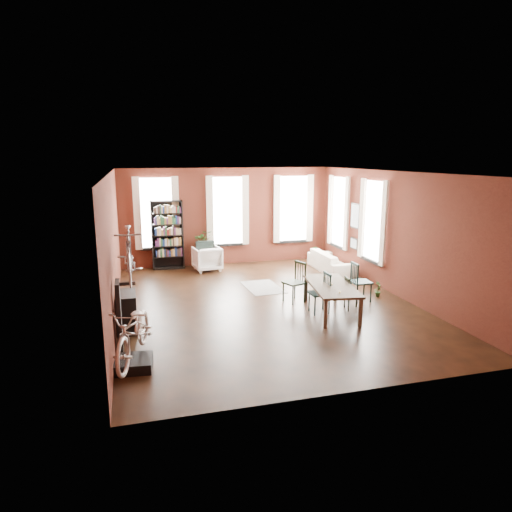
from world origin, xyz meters
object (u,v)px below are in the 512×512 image
object	(u,v)px
dining_chair_d	(361,282)
bike_trainer	(134,364)
bookshelf	(168,235)
dining_chair_c	(353,293)
plant_stand	(203,258)
white_armchair	(207,257)
cream_sofa	(332,258)
bicycle_floor	(133,306)
console_table	(127,312)
dining_table	(331,299)
dining_chair_b	(294,282)
dining_chair_a	(319,293)

from	to	relation	value
dining_chair_d	bike_trainer	size ratio (longest dim) A/B	1.57
bookshelf	bike_trainer	bearing A→B (deg)	-99.42
bike_trainer	dining_chair_c	bearing A→B (deg)	19.91
plant_stand	bike_trainer	bearing A→B (deg)	-107.92
dining_chair_d	white_armchair	distance (m)	5.23
dining_chair_d	cream_sofa	world-z (taller)	dining_chair_d
plant_stand	white_armchair	bearing A→B (deg)	-84.91
dining_chair_d	bicycle_floor	world-z (taller)	bicycle_floor
plant_stand	console_table	bearing A→B (deg)	-114.76
bookshelf	white_armchair	xyz separation A→B (m)	(1.16, -0.58, -0.68)
dining_table	bicycle_floor	xyz separation A→B (m)	(-4.41, -1.74, 0.79)
dining_chair_b	plant_stand	size ratio (longest dim) A/B	1.86
white_armchair	dining_chair_a	bearing A→B (deg)	104.43
dining_chair_b	dining_table	bearing A→B (deg)	8.36
cream_sofa	bike_trainer	size ratio (longest dim) A/B	3.34
bike_trainer	dining_chair_d	bearing A→B (deg)	23.19
white_armchair	bookshelf	bearing A→B (deg)	-33.79
bicycle_floor	bookshelf	bearing A→B (deg)	96.37
dining_chair_c	white_armchair	xyz separation A→B (m)	(-2.72, 4.67, 0.03)
cream_sofa	plant_stand	xyz separation A→B (m)	(-3.84, 1.69, -0.14)
dining_chair_c	cream_sofa	xyz separation A→B (m)	(1.07, 3.55, 0.01)
console_table	dining_chair_b	bearing A→B (deg)	12.05
dining_chair_a	bookshelf	xyz separation A→B (m)	(-3.02, 5.26, 0.63)
dining_chair_c	bike_trainer	xyz separation A→B (m)	(-5.06, -1.83, -0.30)
bicycle_floor	dining_chair_b	bearing A→B (deg)	50.99
dining_chair_a	dining_chair_c	distance (m)	0.86
dining_chair_c	bookshelf	xyz separation A→B (m)	(-3.88, 5.25, 0.71)
white_armchair	dining_table	bearing A→B (deg)	106.58
console_table	bike_trainer	bearing A→B (deg)	-86.81
dining_table	dining_chair_c	size ratio (longest dim) A/B	2.53
dining_chair_c	white_armchair	distance (m)	5.41
console_table	bookshelf	bearing A→B (deg)	76.17
dining_chair_c	cream_sofa	world-z (taller)	cream_sofa
dining_chair_c	bicycle_floor	world-z (taller)	bicycle_floor
dining_chair_b	bike_trainer	size ratio (longest dim) A/B	1.61
dining_chair_a	dining_chair_c	bearing A→B (deg)	90.22
bike_trainer	white_armchair	bearing A→B (deg)	70.23
dining_table	dining_chair_a	size ratio (longest dim) A/B	2.12
dining_chair_a	dining_chair_c	world-z (taller)	dining_chair_a
dining_chair_a	console_table	distance (m)	4.30
dining_chair_a	dining_chair_d	size ratio (longest dim) A/B	0.96
white_armchair	console_table	bearing A→B (deg)	54.89
plant_stand	dining_chair_c	bearing A→B (deg)	-62.15
bookshelf	bike_trainer	distance (m)	7.25
dining_chair_a	plant_stand	size ratio (longest dim) A/B	1.75
dining_chair_a	dining_table	bearing A→B (deg)	67.38
bike_trainer	cream_sofa	bearing A→B (deg)	41.32
dining_chair_d	white_armchair	xyz separation A→B (m)	(-3.22, 4.12, -0.07)
white_armchair	bike_trainer	xyz separation A→B (m)	(-2.34, -6.50, -0.33)
dining_chair_c	plant_stand	xyz separation A→B (m)	(-2.77, 5.24, -0.12)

